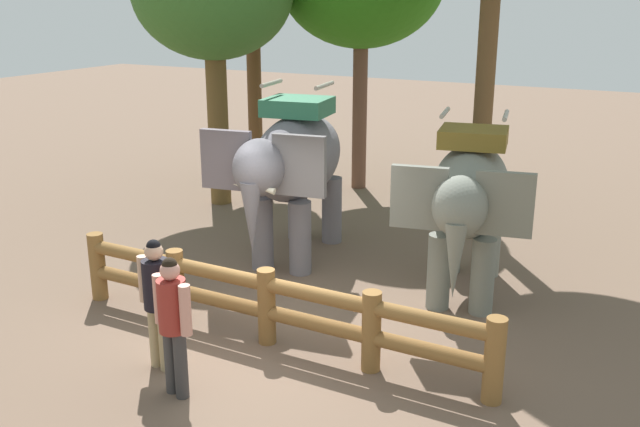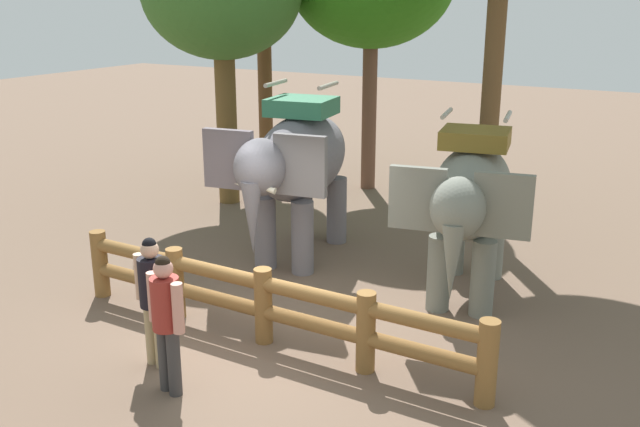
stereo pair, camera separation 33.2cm
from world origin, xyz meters
name	(u,v)px [view 1 (the left image)]	position (x,y,z in m)	size (l,w,h in m)	color
ground_plane	(267,342)	(0.00, 0.00, 0.00)	(60.00, 60.00, 0.00)	brown
log_fence	(267,301)	(0.00, 0.00, 0.60)	(6.35, 0.35, 1.05)	brown
elephant_near_left	(293,163)	(-1.25, 2.96, 1.73)	(2.07, 3.65, 3.08)	slate
elephant_center	(468,197)	(1.88, 2.74, 1.60)	(2.01, 3.38, 2.84)	slate
tourist_woman_in_black	(173,317)	(-0.25, -1.60, 0.99)	(0.59, 0.40, 1.71)	#363434
tourist_man_in_blue	(157,295)	(-0.83, -1.19, 0.98)	(0.60, 0.38, 1.70)	tan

